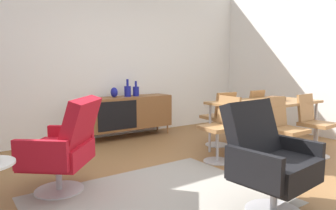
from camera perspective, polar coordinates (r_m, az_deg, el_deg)
name	(u,v)px	position (r m, az deg, el deg)	size (l,w,h in m)	color
ground_plane	(199,180)	(3.50, 5.70, -13.67)	(8.32, 8.32, 0.00)	olive
wall_back	(100,57)	(5.50, -12.47, 8.66)	(6.80, 0.12, 2.80)	white
sideboard	(128,112)	(5.43, -7.53, -1.38)	(1.60, 0.45, 0.72)	brown
vase_cobalt	(114,92)	(5.28, -9.98, 2.32)	(0.12, 0.12, 0.17)	navy
vase_sculptural_dark	(136,91)	(5.48, -5.98, 2.64)	(0.11, 0.11, 0.27)	navy
vase_ceramic_small	(128,91)	(5.40, -7.53, 2.66)	(0.12, 0.12, 0.30)	navy
dining_table	(265,104)	(4.71, 17.54, 0.21)	(1.60, 0.90, 0.74)	olive
wooden_bowl_on_table	(277,99)	(4.81, 19.56, 1.13)	(0.26, 0.26, 0.06)	brown
dining_chair_back_left	(220,116)	(4.84, 9.62, -2.11)	(0.42, 0.44, 0.86)	#9E7042
dining_chair_near_window	(221,126)	(4.08, 9.89, -3.86)	(0.44, 0.42, 0.86)	#9E7042
dining_chair_back_right	(250,112)	(5.36, 14.97, -1.35)	(0.43, 0.45, 0.86)	#9E7042
dining_chair_front_left	(283,128)	(4.15, 20.68, -4.04)	(0.40, 0.43, 0.86)	#9E7042
dining_chair_front_right	(313,122)	(4.73, 25.40, -2.92)	(0.42, 0.44, 0.86)	#9E7042
lounge_chair_red	(64,146)	(3.22, -18.76, -7.16)	(0.91, 0.91, 0.95)	red
armchair_black_shell	(268,158)	(2.80, 18.14, -9.29)	(0.76, 0.70, 0.95)	black
area_rug	(158,200)	(2.99, -1.92, -17.26)	(2.20, 1.70, 0.01)	gray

